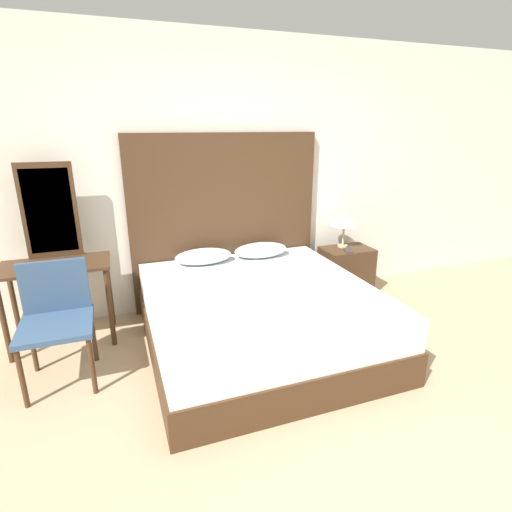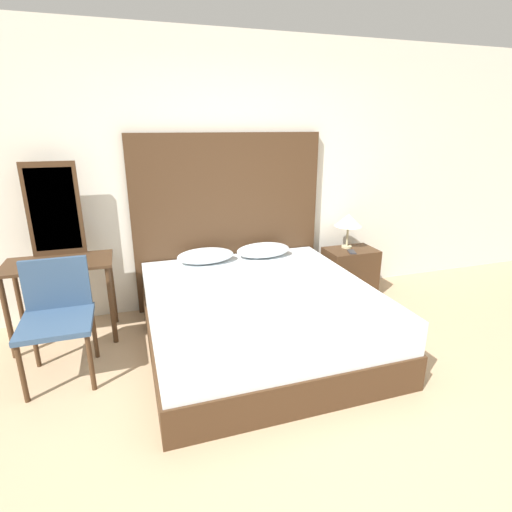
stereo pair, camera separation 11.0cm
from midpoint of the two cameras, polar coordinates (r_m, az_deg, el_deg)
The scene contains 13 objects.
ground_plane at distance 2.75m, azimuth 13.59°, elevation -24.59°, with size 16.00×16.00×0.00m, color tan.
wall_back at distance 4.20m, azimuth -1.90°, elevation 11.40°, with size 10.00×0.06×2.70m.
bed at distance 3.48m, azimuth 1.43°, elevation -8.74°, with size 1.86×1.96×0.55m.
headboard at distance 4.17m, azimuth -3.13°, elevation 4.92°, with size 1.96×0.05×1.78m.
pillow_left at distance 3.97m, azimuth -6.41°, elevation 0.03°, with size 0.56×0.31×0.14m.
pillow_right at distance 4.12m, azimuth 1.83°, elevation 0.84°, with size 0.56×0.31×0.14m.
phone_on_bed at distance 3.45m, azimuth 4.54°, elevation -3.92°, with size 0.16×0.15×0.01m.
nightstand at distance 4.63m, azimuth 13.87°, elevation -2.27°, with size 0.55×0.37×0.54m.
table_lamp at distance 4.52m, azimuth 13.76°, elevation 4.89°, with size 0.30×0.30×0.38m.
phone_on_nightstand at distance 4.44m, azimuth 14.22°, elevation 0.59°, with size 0.11×0.16×0.01m.
vanity_desk at distance 3.82m, azimuth -25.43°, elevation -2.70°, with size 0.88×0.48×0.74m.
vanity_mirror at distance 3.89m, azimuth -26.19°, elevation 5.98°, with size 0.44×0.03×0.82m.
chair at distance 3.34m, azimuth -25.71°, elevation -7.07°, with size 0.50×0.52×0.89m.
Camera 2 is at (-1.11, -1.69, 1.85)m, focal length 28.00 mm.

